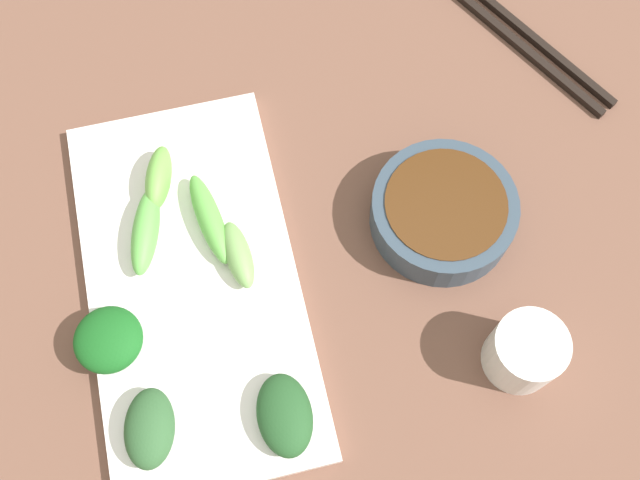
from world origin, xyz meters
TOP-DOWN VIEW (x-y plane):
  - tabletop at (0.00, 0.00)m, footprint 2.10×2.10m
  - sauce_bowl at (-0.17, -0.03)m, footprint 0.13×0.13m
  - serving_plate at (0.06, -0.02)m, footprint 0.19×0.36m
  - broccoli_stalk_0 at (0.02, -0.03)m, footprint 0.03×0.07m
  - broccoli_leafy_1 at (0.01, 0.12)m, footprint 0.05×0.07m
  - broccoli_leafy_2 at (0.11, 0.10)m, footprint 0.05×0.07m
  - broccoli_leafy_3 at (0.14, 0.02)m, footprint 0.07×0.07m
  - broccoli_stalk_4 at (0.07, -0.12)m, footprint 0.04×0.07m
  - broccoli_stalk_5 at (0.09, -0.07)m, footprint 0.05×0.09m
  - broccoli_stalk_6 at (0.03, -0.07)m, footprint 0.04×0.10m
  - chopsticks at (-0.32, -0.21)m, footprint 0.13×0.21m
  - tea_cup at (-0.20, 0.11)m, footprint 0.06×0.06m

SIDE VIEW (x-z plane):
  - tabletop at x=0.00m, z-range 0.00..0.02m
  - chopsticks at x=-0.32m, z-range 0.02..0.03m
  - serving_plate at x=0.06m, z-range 0.02..0.03m
  - sauce_bowl at x=-0.17m, z-range 0.02..0.06m
  - broccoli_stalk_0 at x=0.02m, z-range 0.03..0.06m
  - broccoli_stalk_6 at x=0.03m, z-range 0.03..0.06m
  - broccoli_stalk_5 at x=0.09m, z-range 0.03..0.06m
  - broccoli_leafy_1 at x=0.01m, z-range 0.03..0.06m
  - broccoli_leafy_3 at x=0.14m, z-range 0.03..0.06m
  - broccoli_leafy_2 at x=0.11m, z-range 0.03..0.06m
  - broccoli_stalk_4 at x=0.07m, z-range 0.03..0.06m
  - tea_cup at x=-0.20m, z-range 0.02..0.08m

